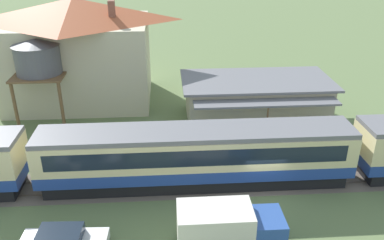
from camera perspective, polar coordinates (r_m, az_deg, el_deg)
ground_plane at (r=26.90m, az=9.86°, el=-9.84°), size 600.00×600.00×0.00m
passenger_train at (r=26.17m, az=1.14°, el=-4.79°), size 62.26×3.13×3.94m
railway_track at (r=27.33m, az=-7.76°, el=-9.02°), size 125.86×3.60×0.04m
station_building at (r=35.78m, az=8.91°, el=2.93°), size 12.80×7.75×3.66m
station_house_terracotta_roof at (r=40.01m, az=-15.67°, el=9.46°), size 14.01×9.88×9.72m
water_tower at (r=35.84m, az=-20.84°, el=8.06°), size 4.19×4.19×7.31m
delivery_truck_blue at (r=21.75m, az=4.97°, el=-14.94°), size 5.51×2.18×2.57m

